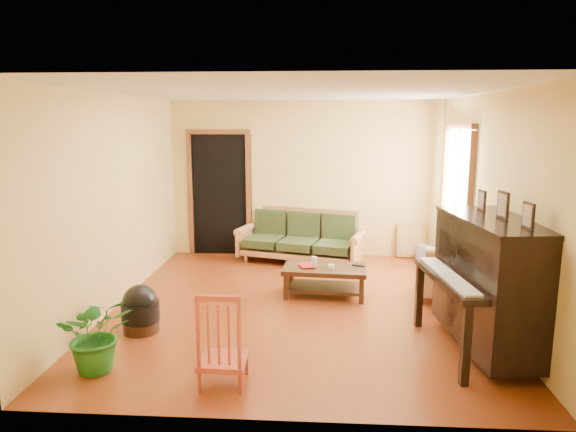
# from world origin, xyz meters

# --- Properties ---
(floor) EXTENTS (5.00, 5.00, 0.00)m
(floor) POSITION_xyz_m (0.00, 0.00, 0.00)
(floor) COLOR #5A210B
(floor) RESTS_ON ground
(doorway) EXTENTS (1.08, 0.16, 2.05)m
(doorway) POSITION_xyz_m (-1.45, 2.48, 1.02)
(doorway) COLOR black
(doorway) RESTS_ON floor
(window) EXTENTS (0.12, 1.36, 1.46)m
(window) POSITION_xyz_m (2.21, 1.30, 1.50)
(window) COLOR white
(window) RESTS_ON right_wall
(sofa) EXTENTS (2.12, 1.33, 0.85)m
(sofa) POSITION_xyz_m (-0.06, 1.98, 0.42)
(sofa) COLOR #985D37
(sofa) RESTS_ON floor
(coffee_table) EXTENTS (1.12, 0.68, 0.39)m
(coffee_table) POSITION_xyz_m (0.34, 0.40, 0.20)
(coffee_table) COLOR black
(coffee_table) RESTS_ON floor
(armchair) EXTENTS (1.00, 1.02, 0.85)m
(armchair) POSITION_xyz_m (1.93, 0.42, 0.42)
(armchair) COLOR #985D37
(armchair) RESTS_ON floor
(piano) EXTENTS (1.07, 1.62, 1.35)m
(piano) POSITION_xyz_m (1.95, -1.15, 0.68)
(piano) COLOR black
(piano) RESTS_ON floor
(footstool) EXTENTS (0.54, 0.54, 0.39)m
(footstool) POSITION_xyz_m (-1.67, -0.90, 0.20)
(footstool) COLOR black
(footstool) RESTS_ON floor
(red_chair) EXTENTS (0.41, 0.45, 0.86)m
(red_chair) POSITION_xyz_m (-0.56, -1.96, 0.43)
(red_chair) COLOR maroon
(red_chair) RESTS_ON floor
(leaning_frame) EXTENTS (0.46, 0.12, 0.61)m
(leaning_frame) POSITION_xyz_m (1.79, 2.39, 0.31)
(leaning_frame) COLOR #B1803B
(leaning_frame) RESTS_ON floor
(ceramic_crock) EXTENTS (0.24, 0.24, 0.27)m
(ceramic_crock) POSITION_xyz_m (1.96, 2.19, 0.14)
(ceramic_crock) COLOR #3645A4
(ceramic_crock) RESTS_ON floor
(potted_plant) EXTENTS (0.82, 0.77, 0.72)m
(potted_plant) POSITION_xyz_m (-1.76, -1.79, 0.36)
(potted_plant) COLOR #1C5D1A
(potted_plant) RESTS_ON floor
(book) EXTENTS (0.25, 0.28, 0.02)m
(book) POSITION_xyz_m (0.01, 0.37, 0.40)
(book) COLOR maroon
(book) RESTS_ON coffee_table
(candle) EXTENTS (0.09, 0.09, 0.13)m
(candle) POSITION_xyz_m (0.19, 0.42, 0.46)
(candle) COLOR silver
(candle) RESTS_ON coffee_table
(glass_jar) EXTENTS (0.11, 0.11, 0.05)m
(glass_jar) POSITION_xyz_m (0.42, 0.32, 0.42)
(glass_jar) COLOR white
(glass_jar) RESTS_ON coffee_table
(remote) EXTENTS (0.17, 0.10, 0.02)m
(remote) POSITION_xyz_m (0.78, 0.46, 0.40)
(remote) COLOR black
(remote) RESTS_ON coffee_table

